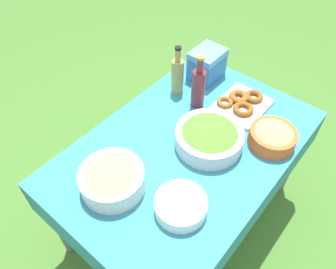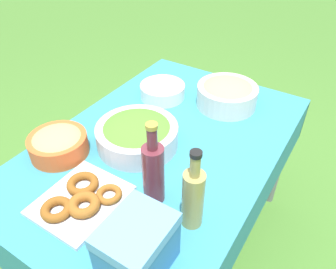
{
  "view_description": "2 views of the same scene",
  "coord_description": "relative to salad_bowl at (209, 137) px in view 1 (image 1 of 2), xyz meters",
  "views": [
    {
      "loc": [
        0.92,
        0.64,
        2.07
      ],
      "look_at": [
        0.07,
        -0.07,
        0.86
      ],
      "focal_mm": 35.0,
      "sensor_mm": 36.0,
      "label": 1
    },
    {
      "loc": [
        -0.94,
        -0.62,
        1.68
      ],
      "look_at": [
        0.02,
        -0.01,
        0.8
      ],
      "focal_mm": 35.0,
      "sensor_mm": 36.0,
      "label": 2
    }
  ],
  "objects": [
    {
      "name": "wine_bottle",
      "position": [
        -0.21,
        -0.23,
        0.07
      ],
      "size": [
        0.08,
        0.08,
        0.33
      ],
      "color": "maroon",
      "rests_on": "picnic_table"
    },
    {
      "name": "bread_bowl",
      "position": [
        -0.22,
        0.25,
        -0.01
      ],
      "size": [
        0.24,
        0.24,
        0.11
      ],
      "color": "#E05B28",
      "rests_on": "picnic_table"
    },
    {
      "name": "donut_platter",
      "position": [
        -0.37,
        -0.02,
        -0.04
      ],
      "size": [
        0.31,
        0.27,
        0.05
      ],
      "color": "silver",
      "rests_on": "picnic_table"
    },
    {
      "name": "plate_stack",
      "position": [
        0.39,
        0.13,
        -0.02
      ],
      "size": [
        0.23,
        0.23,
        0.07
      ],
      "color": "white",
      "rests_on": "picnic_table"
    },
    {
      "name": "ground_plane",
      "position": [
        0.07,
        -0.08,
        -0.82
      ],
      "size": [
        14.0,
        14.0,
        0.0
      ],
      "primitive_type": "plane",
      "color": "#477A2D"
    },
    {
      "name": "cooler_box",
      "position": [
        -0.46,
        -0.34,
        0.04
      ],
      "size": [
        0.21,
        0.17,
        0.19
      ],
      "color": "#3372B7",
      "rests_on": "picnic_table"
    },
    {
      "name": "salad_bowl",
      "position": [
        0.0,
        0.0,
        0.0
      ],
      "size": [
        0.35,
        0.35,
        0.12
      ],
      "color": "silver",
      "rests_on": "picnic_table"
    },
    {
      "name": "olive_oil_bottle",
      "position": [
        -0.23,
        -0.4,
        0.06
      ],
      "size": [
        0.07,
        0.07,
        0.31
      ],
      "color": "#998E4C",
      "rests_on": "picnic_table"
    },
    {
      "name": "picnic_table",
      "position": [
        0.07,
        -0.08,
        -0.16
      ],
      "size": [
        1.43,
        0.94,
        0.76
      ],
      "color": "teal",
      "rests_on": "ground_plane"
    },
    {
      "name": "pasta_bowl",
      "position": [
        0.5,
        -0.19,
        0.01
      ],
      "size": [
        0.3,
        0.3,
        0.13
      ],
      "color": "silver",
      "rests_on": "picnic_table"
    }
  ]
}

